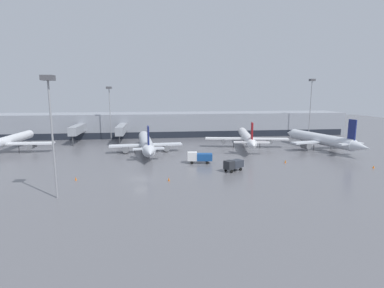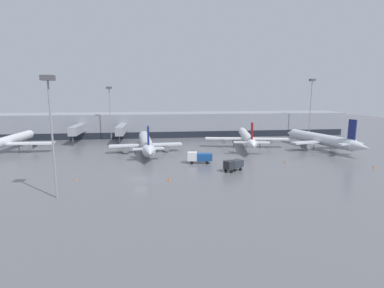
% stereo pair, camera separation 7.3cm
% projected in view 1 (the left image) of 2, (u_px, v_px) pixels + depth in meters
% --- Properties ---
extents(ground_plane, '(320.00, 320.00, 0.00)m').
position_uv_depth(ground_plane, '(141.00, 179.00, 59.86)').
color(ground_plane, slate).
extents(terminal_building, '(160.00, 31.79, 9.00)m').
position_uv_depth(terminal_building, '(147.00, 124.00, 119.55)').
color(terminal_building, gray).
rests_on(terminal_building, ground_plane).
extents(parked_jet_0, '(25.78, 34.12, 8.99)m').
position_uv_depth(parked_jet_0, '(247.00, 137.00, 93.78)').
color(parked_jet_0, white).
rests_on(parked_jet_0, ground_plane).
extents(parked_jet_1, '(27.49, 38.52, 9.38)m').
position_uv_depth(parked_jet_1, '(3.00, 142.00, 85.19)').
color(parked_jet_1, silver).
rests_on(parked_jet_1, ground_plane).
extents(parked_jet_2, '(20.88, 34.83, 8.82)m').
position_uv_depth(parked_jet_2, '(146.00, 143.00, 86.22)').
color(parked_jet_2, silver).
rests_on(parked_jet_2, ground_plane).
extents(parked_jet_3, '(20.45, 32.88, 10.00)m').
position_uv_depth(parked_jet_3, '(322.00, 140.00, 90.41)').
color(parked_jet_3, silver).
rests_on(parked_jet_3, ground_plane).
extents(service_truck_0, '(4.98, 4.18, 2.52)m').
position_uv_depth(service_truck_0, '(233.00, 164.00, 65.57)').
color(service_truck_0, '#2D333D').
rests_on(service_truck_0, ground_plane).
extents(service_truck_1, '(6.16, 2.59, 2.78)m').
position_uv_depth(service_truck_1, '(199.00, 157.00, 72.80)').
color(service_truck_1, '#19478C').
rests_on(service_truck_1, ground_plane).
extents(traffic_cone_0, '(0.37, 0.37, 0.67)m').
position_uv_depth(traffic_cone_0, '(76.00, 179.00, 58.81)').
color(traffic_cone_0, orange).
rests_on(traffic_cone_0, ground_plane).
extents(traffic_cone_1, '(0.36, 0.36, 0.79)m').
position_uv_depth(traffic_cone_1, '(169.00, 179.00, 58.30)').
color(traffic_cone_1, orange).
rests_on(traffic_cone_1, ground_plane).
extents(traffic_cone_2, '(0.44, 0.44, 0.65)m').
position_uv_depth(traffic_cone_2, '(374.00, 167.00, 68.22)').
color(traffic_cone_2, orange).
rests_on(traffic_cone_2, ground_plane).
extents(traffic_cone_3, '(0.37, 0.37, 0.78)m').
position_uv_depth(traffic_cone_3, '(285.00, 161.00, 73.35)').
color(traffic_cone_3, orange).
rests_on(traffic_cone_3, ground_plane).
extents(apron_light_mast_2, '(1.80, 1.80, 19.66)m').
position_uv_depth(apron_light_mast_2, '(50.00, 103.00, 46.36)').
color(apron_light_mast_2, gray).
rests_on(apron_light_mast_2, ground_plane).
extents(apron_light_mast_3, '(1.80, 1.80, 19.10)m').
position_uv_depth(apron_light_mast_3, '(109.00, 99.00, 104.07)').
color(apron_light_mast_3, gray).
rests_on(apron_light_mast_3, ground_plane).
extents(apron_light_mast_4, '(1.80, 1.80, 22.05)m').
position_uv_depth(apron_light_mast_4, '(311.00, 93.00, 111.57)').
color(apron_light_mast_4, gray).
rests_on(apron_light_mast_4, ground_plane).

